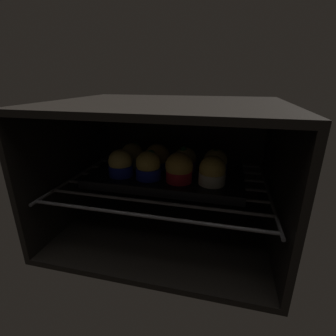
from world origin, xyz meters
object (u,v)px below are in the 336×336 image
Objects in this scene: baking_tray at (168,176)px; muffin_row0_col2 at (179,168)px; muffin_row0_col1 at (148,166)px; muffin_row1_col1 at (157,158)px; muffin_row1_col2 at (185,161)px; muffin_row0_col0 at (121,164)px; muffin_row0_col3 at (212,172)px; muffin_row1_col3 at (215,163)px; muffin_row1_col0 at (132,156)px.

muffin_row0_col2 reaches higher than baking_tray.
muffin_row0_col1 is at bearing -136.56° from baking_tray.
muffin_row1_col2 is at bearing 1.37° from muffin_row1_col1.
muffin_row0_col0 is 1.00× the size of muffin_row0_col3.
muffin_row0_col2 is at bearing -134.94° from muffin_row1_col3.
muffin_row1_col1 is 1.06× the size of muffin_row1_col3.
muffin_row0_col2 is (4.02, -4.32, 4.16)cm from baking_tray.
muffin_row0_col0 is 25.25cm from muffin_row0_col3.
muffin_row1_col3 is (25.38, -0.05, -0.06)cm from muffin_row1_col0.
muffin_row0_col3 is 0.99× the size of muffin_row1_col1.
muffin_row0_col3 is (17.02, 0.33, -0.25)cm from muffin_row0_col1.
muffin_row0_col0 is at bearing -179.86° from muffin_row0_col3.
muffin_row1_col3 reaches higher than baking_tray.
baking_tray is 5.76× the size of muffin_row1_col0.
muffin_row1_col3 is at bearing 19.42° from baking_tray.
muffin_row0_col1 is at bearing -90.84° from muffin_row1_col1.
muffin_row1_col2 is at bearing -178.15° from muffin_row1_col3.
muffin_row0_col2 is at bearing -45.19° from muffin_row1_col1.
muffin_row1_col1 is (8.35, 7.95, -0.03)cm from muffin_row0_col0.
muffin_row0_col1 is 11.95cm from muffin_row1_col0.
muffin_row1_col0 is 8.25cm from muffin_row1_col1.
baking_tray is at bearing 132.97° from muffin_row0_col2.
muffin_row1_col2 is at bearing -1.15° from muffin_row1_col0.
muffin_row0_col0 is 16.67cm from muffin_row0_col2.
muffin_row0_col3 is at bearing -25.04° from muffin_row1_col1.
muffin_row0_col1 is 11.96cm from muffin_row1_col2.
muffin_row1_col1 is 8.36cm from muffin_row1_col2.
muffin_row0_col1 reaches higher than muffin_row1_col2.
muffin_row0_col3 is 8.38cm from muffin_row1_col3.
muffin_row0_col3 is (12.61, -3.84, 3.82)cm from baking_tray.
muffin_row0_col1 is (-4.41, -4.18, 4.06)cm from baking_tray.
muffin_row1_col1 is at bearing 43.62° from muffin_row0_col0.
muffin_row0_col2 is 8.59cm from muffin_row1_col2.
muffin_row0_col3 is 11.77cm from muffin_row1_col2.
muffin_row0_col3 is at bearing 0.14° from muffin_row0_col0.
muffin_row0_col3 is 1.04× the size of muffin_row1_col0.
muffin_row0_col2 reaches higher than muffin_row1_col1.
muffin_row0_col0 is 1.05× the size of muffin_row1_col3.
muffin_row0_col1 is 1.06× the size of muffin_row1_col2.
muffin_row0_col0 is at bearing -90.76° from muffin_row1_col0.
muffin_row0_col1 is 1.05× the size of muffin_row1_col1.
muffin_row0_col3 is at bearing -91.68° from muffin_row1_col3.
muffin_row1_col2 is (8.36, 0.20, -0.23)cm from muffin_row1_col1.
muffin_row0_col2 reaches higher than muffin_row0_col3.
muffin_row0_col0 is at bearing -161.69° from muffin_row1_col3.
muffin_row1_col2 is (16.71, 8.15, -0.26)cm from muffin_row0_col0.
baking_tray is 7.22cm from muffin_row0_col2.
muffin_row0_col1 reaches higher than muffin_row1_col3.
muffin_row0_col1 is 1.11× the size of muffin_row1_col3.
muffin_row1_col2 is (0.05, 8.57, -0.61)cm from muffin_row0_col2.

